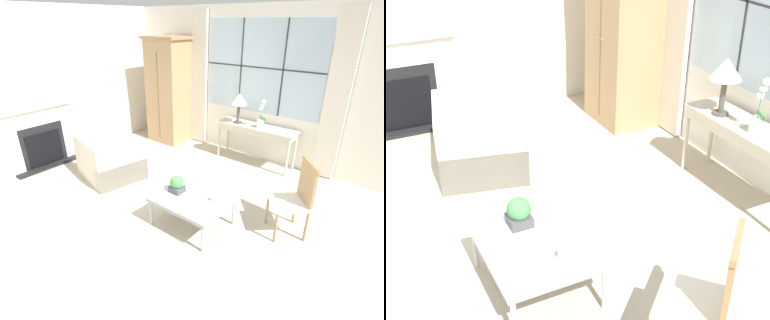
# 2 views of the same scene
# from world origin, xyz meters

# --- Properties ---
(ground_plane) EXTENTS (14.00, 14.00, 0.00)m
(ground_plane) POSITION_xyz_m (0.00, 0.00, 0.00)
(ground_plane) COLOR #B2A893
(wall_left) EXTENTS (0.06, 7.20, 2.80)m
(wall_left) POSITION_xyz_m (-3.03, 0.60, 1.40)
(wall_left) COLOR white
(wall_left) RESTS_ON ground_plane
(fireplace) EXTENTS (0.34, 1.41, 2.05)m
(fireplace) POSITION_xyz_m (-2.91, 0.11, 0.68)
(fireplace) COLOR black
(fireplace) RESTS_ON ground_plane
(armoire) EXTENTS (0.89, 0.71, 2.24)m
(armoire) POSITION_xyz_m (-1.97, 2.62, 1.13)
(armoire) COLOR tan
(armoire) RESTS_ON ground_plane
(console_table) EXTENTS (1.51, 0.41, 0.74)m
(console_table) POSITION_xyz_m (0.15, 2.73, 0.65)
(console_table) COLOR beige
(console_table) RESTS_ON ground_plane
(table_lamp) EXTENTS (0.31, 0.31, 0.56)m
(table_lamp) POSITION_xyz_m (-0.23, 2.67, 1.18)
(table_lamp) COLOR #4C4742
(table_lamp) RESTS_ON console_table
(potted_orchid) EXTENTS (0.17, 0.13, 0.52)m
(potted_orchid) POSITION_xyz_m (0.23, 2.69, 0.92)
(potted_orchid) COLOR white
(potted_orchid) RESTS_ON console_table
(armchair_upholstered) EXTENTS (1.16, 1.06, 0.75)m
(armchair_upholstered) POSITION_xyz_m (-1.54, 0.60, 0.26)
(armchair_upholstered) COLOR beige
(armchair_upholstered) RESTS_ON ground_plane
(side_chair_wooden) EXTENTS (0.62, 0.62, 1.00)m
(side_chair_wooden) POSITION_xyz_m (1.56, 1.14, 0.56)
(side_chair_wooden) COLOR white
(side_chair_wooden) RESTS_ON ground_plane
(coffee_table) EXTENTS (0.97, 0.79, 0.43)m
(coffee_table) POSITION_xyz_m (0.45, 0.45, 0.39)
(coffee_table) COLOR #BCBCC1
(coffee_table) RESTS_ON ground_plane
(potted_plant_small) EXTENTS (0.19, 0.19, 0.24)m
(potted_plant_small) POSITION_xyz_m (0.21, 0.42, 0.55)
(potted_plant_small) COLOR #4C4C51
(potted_plant_small) RESTS_ON coffee_table
(pillar_candle) EXTENTS (0.09, 0.09, 0.11)m
(pillar_candle) POSITION_xyz_m (0.73, 0.53, 0.48)
(pillar_candle) COLOR silver
(pillar_candle) RESTS_ON coffee_table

